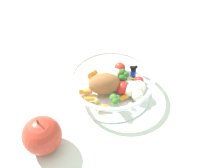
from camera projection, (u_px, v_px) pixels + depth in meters
ground_plane at (105, 89)px, 0.65m from camera, size 2.40×2.40×0.00m
food_container at (114, 84)px, 0.63m from camera, size 0.20×0.20×0.06m
loose_apple at (42, 135)px, 0.51m from camera, size 0.08×0.08×0.09m
folded_napkin at (121, 43)px, 0.79m from camera, size 0.14×0.16×0.01m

